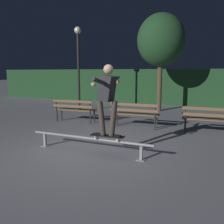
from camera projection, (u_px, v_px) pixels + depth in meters
The scene contains 10 objects.
ground_plane at pixel (90, 152), 5.74m from camera, with size 90.00×90.00×0.00m, color gray.
hedge_backdrop at pixel (169, 87), 14.23m from camera, with size 24.00×1.20×2.02m, color #234C28.
grind_rail at pixel (89, 140), 5.66m from camera, with size 3.08×0.18×0.37m.
skateboard at pixel (107, 136), 5.45m from camera, with size 0.78×0.22×0.09m.
skateboarder at pixel (107, 94), 5.30m from camera, with size 0.62×1.41×1.56m.
park_bench_leftmost at pixel (74, 108), 9.06m from camera, with size 1.62×0.49×0.88m.
park_bench_left_center at pixel (134, 112), 8.13m from camera, with size 1.62×0.49×0.88m.
park_bench_right_center at pixel (210, 117), 7.19m from camera, with size 1.62×0.49×0.88m.
tree_behind_benches at pixel (161, 40), 11.31m from camera, with size 2.19×2.19×4.52m.
lamp_post_left at pixel (78, 58), 11.39m from camera, with size 0.32×0.32×3.90m.
Camera 1 is at (2.70, -4.84, 1.85)m, focal length 39.29 mm.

